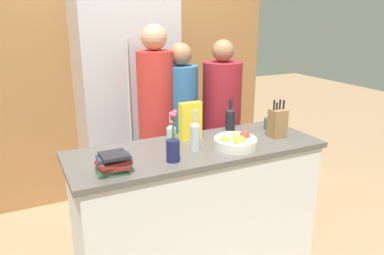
{
  "coord_description": "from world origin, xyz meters",
  "views": [
    {
      "loc": [
        -1.11,
        -2.2,
        1.84
      ],
      "look_at": [
        0.0,
        0.08,
        1.06
      ],
      "focal_mm": 35.0,
      "sensor_mm": 36.0,
      "label": 1
    }
  ],
  "objects_px": {
    "coffee_mug": "(270,123)",
    "person_in_red_tee": "(221,121)",
    "fruit_bowl": "(236,142)",
    "person_at_sink": "(156,118)",
    "knife_block": "(278,123)",
    "bottle_wine": "(230,118)",
    "refrigerator": "(127,107)",
    "book_stack": "(113,163)",
    "flower_vase": "(173,146)",
    "cereal_box": "(190,121)",
    "bottle_vinegar": "(171,136)",
    "person_in_blue": "(181,125)",
    "bottle_oil": "(195,134)"
  },
  "relations": [
    {
      "from": "knife_block",
      "to": "coffee_mug",
      "type": "relative_size",
      "value": 2.39
    },
    {
      "from": "cereal_box",
      "to": "person_in_red_tee",
      "type": "xyz_separation_m",
      "value": [
        0.5,
        0.4,
        -0.17
      ]
    },
    {
      "from": "flower_vase",
      "to": "bottle_wine",
      "type": "relative_size",
      "value": 1.35
    },
    {
      "from": "refrigerator",
      "to": "book_stack",
      "type": "distance_m",
      "value": 1.41
    },
    {
      "from": "bottle_oil",
      "to": "bottle_vinegar",
      "type": "bearing_deg",
      "value": 148.48
    },
    {
      "from": "refrigerator",
      "to": "person_in_red_tee",
      "type": "distance_m",
      "value": 0.9
    },
    {
      "from": "knife_block",
      "to": "bottle_oil",
      "type": "bearing_deg",
      "value": 178.69
    },
    {
      "from": "bottle_wine",
      "to": "fruit_bowl",
      "type": "bearing_deg",
      "value": -116.15
    },
    {
      "from": "coffee_mug",
      "to": "bottle_wine",
      "type": "xyz_separation_m",
      "value": [
        -0.29,
        0.13,
        0.05
      ]
    },
    {
      "from": "cereal_box",
      "to": "bottle_vinegar",
      "type": "bearing_deg",
      "value": -148.2
    },
    {
      "from": "book_stack",
      "to": "person_at_sink",
      "type": "height_order",
      "value": "person_at_sink"
    },
    {
      "from": "refrigerator",
      "to": "cereal_box",
      "type": "bearing_deg",
      "value": -78.67
    },
    {
      "from": "refrigerator",
      "to": "bottle_wine",
      "type": "bearing_deg",
      "value": -56.66
    },
    {
      "from": "knife_block",
      "to": "person_in_blue",
      "type": "xyz_separation_m",
      "value": [
        -0.5,
        0.66,
        -0.13
      ]
    },
    {
      "from": "cereal_box",
      "to": "bottle_wine",
      "type": "relative_size",
      "value": 1.13
    },
    {
      "from": "fruit_bowl",
      "to": "person_at_sink",
      "type": "distance_m",
      "value": 0.8
    },
    {
      "from": "book_stack",
      "to": "bottle_vinegar",
      "type": "bearing_deg",
      "value": 26.36
    },
    {
      "from": "knife_block",
      "to": "cereal_box",
      "type": "xyz_separation_m",
      "value": [
        -0.62,
        0.23,
        0.03
      ]
    },
    {
      "from": "knife_block",
      "to": "coffee_mug",
      "type": "xyz_separation_m",
      "value": [
        0.07,
        0.18,
        -0.06
      ]
    },
    {
      "from": "coffee_mug",
      "to": "book_stack",
      "type": "height_order",
      "value": "book_stack"
    },
    {
      "from": "refrigerator",
      "to": "book_stack",
      "type": "height_order",
      "value": "refrigerator"
    },
    {
      "from": "fruit_bowl",
      "to": "book_stack",
      "type": "xyz_separation_m",
      "value": [
        -0.88,
        -0.06,
        0.02
      ]
    },
    {
      "from": "bottle_wine",
      "to": "cereal_box",
      "type": "bearing_deg",
      "value": -168.51
    },
    {
      "from": "person_in_blue",
      "to": "bottle_wine",
      "type": "bearing_deg",
      "value": -56.73
    },
    {
      "from": "coffee_mug",
      "to": "bottle_vinegar",
      "type": "distance_m",
      "value": 0.89
    },
    {
      "from": "person_in_red_tee",
      "to": "cereal_box",
      "type": "bearing_deg",
      "value": -157.45
    },
    {
      "from": "bottle_vinegar",
      "to": "person_at_sink",
      "type": "height_order",
      "value": "person_at_sink"
    },
    {
      "from": "flower_vase",
      "to": "bottle_wine",
      "type": "height_order",
      "value": "flower_vase"
    },
    {
      "from": "knife_block",
      "to": "bottle_wine",
      "type": "height_order",
      "value": "knife_block"
    },
    {
      "from": "coffee_mug",
      "to": "book_stack",
      "type": "relative_size",
      "value": 0.58
    },
    {
      "from": "bottle_vinegar",
      "to": "person_at_sink",
      "type": "distance_m",
      "value": 0.57
    },
    {
      "from": "book_stack",
      "to": "bottle_wine",
      "type": "relative_size",
      "value": 0.84
    },
    {
      "from": "flower_vase",
      "to": "book_stack",
      "type": "xyz_separation_m",
      "value": [
        -0.39,
        -0.02,
        -0.04
      ]
    },
    {
      "from": "refrigerator",
      "to": "person_at_sink",
      "type": "xyz_separation_m",
      "value": [
        0.09,
        -0.53,
        0.01
      ]
    },
    {
      "from": "cereal_box",
      "to": "fruit_bowl",
      "type": "bearing_deg",
      "value": -55.07
    },
    {
      "from": "person_in_red_tee",
      "to": "bottle_vinegar",
      "type": "bearing_deg",
      "value": -159.39
    },
    {
      "from": "fruit_bowl",
      "to": "flower_vase",
      "type": "height_order",
      "value": "flower_vase"
    },
    {
      "from": "fruit_bowl",
      "to": "knife_block",
      "type": "height_order",
      "value": "knife_block"
    },
    {
      "from": "cereal_box",
      "to": "coffee_mug",
      "type": "distance_m",
      "value": 0.69
    },
    {
      "from": "book_stack",
      "to": "cereal_box",
      "type": "bearing_deg",
      "value": 28.1
    },
    {
      "from": "coffee_mug",
      "to": "cereal_box",
      "type": "bearing_deg",
      "value": 175.49
    },
    {
      "from": "refrigerator",
      "to": "person_in_blue",
      "type": "distance_m",
      "value": 0.63
    },
    {
      "from": "refrigerator",
      "to": "bottle_vinegar",
      "type": "bearing_deg",
      "value": -90.63
    },
    {
      "from": "bottle_wine",
      "to": "person_at_sink",
      "type": "distance_m",
      "value": 0.61
    },
    {
      "from": "refrigerator",
      "to": "book_stack",
      "type": "relative_size",
      "value": 9.54
    },
    {
      "from": "coffee_mug",
      "to": "book_stack",
      "type": "bearing_deg",
      "value": -167.35
    },
    {
      "from": "refrigerator",
      "to": "cereal_box",
      "type": "height_order",
      "value": "refrigerator"
    },
    {
      "from": "coffee_mug",
      "to": "person_in_red_tee",
      "type": "xyz_separation_m",
      "value": [
        -0.18,
        0.46,
        -0.08
      ]
    },
    {
      "from": "bottle_wine",
      "to": "person_at_sink",
      "type": "xyz_separation_m",
      "value": [
        -0.5,
        0.36,
        -0.03
      ]
    },
    {
      "from": "book_stack",
      "to": "knife_block",
      "type": "bearing_deg",
      "value": 5.69
    }
  ]
}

